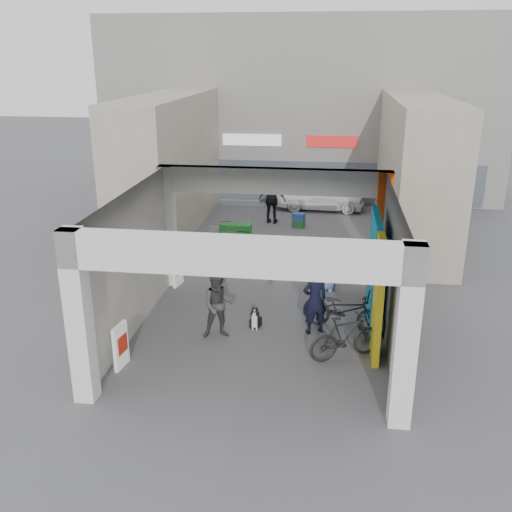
# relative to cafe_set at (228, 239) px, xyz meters

# --- Properties ---
(ground) EXTENTS (90.00, 90.00, 0.00)m
(ground) POSITION_rel_cafe_set_xyz_m (1.94, -5.53, -0.29)
(ground) COLOR #55555A
(ground) RESTS_ON ground
(arcade_canopy) EXTENTS (6.40, 6.45, 6.40)m
(arcade_canopy) POSITION_rel_cafe_set_xyz_m (2.48, -6.36, 2.02)
(arcade_canopy) COLOR silver
(arcade_canopy) RESTS_ON ground
(far_building) EXTENTS (18.00, 4.08, 8.00)m
(far_building) POSITION_rel_cafe_set_xyz_m (1.94, 8.46, 3.70)
(far_building) COLOR white
(far_building) RESTS_ON ground
(plaza_bldg_left) EXTENTS (2.00, 9.00, 5.00)m
(plaza_bldg_left) POSITION_rel_cafe_set_xyz_m (-2.56, 1.97, 2.21)
(plaza_bldg_left) COLOR #A7A08A
(plaza_bldg_left) RESTS_ON ground
(plaza_bldg_right) EXTENTS (2.00, 9.00, 5.00)m
(plaza_bldg_right) POSITION_rel_cafe_set_xyz_m (6.44, 1.97, 2.21)
(plaza_bldg_right) COLOR #A7A08A
(plaza_bldg_right) RESTS_ON ground
(bollard_left) EXTENTS (0.09, 0.09, 0.86)m
(bollard_left) POSITION_rel_cafe_set_xyz_m (0.44, -3.24, 0.14)
(bollard_left) COLOR gray
(bollard_left) RESTS_ON ground
(bollard_center) EXTENTS (0.09, 0.09, 0.85)m
(bollard_center) POSITION_rel_cafe_set_xyz_m (1.85, -3.10, 0.14)
(bollard_center) COLOR gray
(bollard_center) RESTS_ON ground
(bollard_right) EXTENTS (0.09, 0.09, 0.87)m
(bollard_right) POSITION_rel_cafe_set_xyz_m (3.52, -3.05, 0.15)
(bollard_right) COLOR gray
(bollard_right) RESTS_ON ground
(advert_board_near) EXTENTS (0.16, 0.56, 1.00)m
(advert_board_near) POSITION_rel_cafe_set_xyz_m (-0.81, -8.29, 0.22)
(advert_board_near) COLOR silver
(advert_board_near) RESTS_ON ground
(advert_board_far) EXTENTS (0.18, 0.56, 1.00)m
(advert_board_far) POSITION_rel_cafe_set_xyz_m (-0.81, -3.64, 0.22)
(advert_board_far) COLOR silver
(advert_board_far) RESTS_ON ground
(cafe_set) EXTENTS (1.34, 1.08, 0.81)m
(cafe_set) POSITION_rel_cafe_set_xyz_m (0.00, 0.00, 0.00)
(cafe_set) COLOR #A7A8AC
(cafe_set) RESTS_ON ground
(produce_stand) EXTENTS (1.31, 0.71, 0.87)m
(produce_stand) POSITION_rel_cafe_set_xyz_m (0.31, -0.27, 0.06)
(produce_stand) COLOR black
(produce_stand) RESTS_ON ground
(crate_stack) EXTENTS (0.52, 0.44, 0.56)m
(crate_stack) POSITION_rel_cafe_set_xyz_m (2.30, 2.70, -0.01)
(crate_stack) COLOR #185422
(crate_stack) RESTS_ON ground
(border_collie) EXTENTS (0.22, 0.43, 0.60)m
(border_collie) POSITION_rel_cafe_set_xyz_m (1.80, -6.08, -0.05)
(border_collie) COLOR black
(border_collie) RESTS_ON ground
(man_with_dog) EXTENTS (0.74, 0.64, 1.72)m
(man_with_dog) POSITION_rel_cafe_set_xyz_m (3.25, -6.12, 0.57)
(man_with_dog) COLOR black
(man_with_dog) RESTS_ON ground
(man_back_turned) EXTENTS (0.92, 0.79, 1.63)m
(man_back_turned) POSITION_rel_cafe_set_xyz_m (1.01, -6.63, 0.53)
(man_back_turned) COLOR #3C3B3E
(man_back_turned) RESTS_ON ground
(man_elderly) EXTENTS (0.81, 0.61, 1.50)m
(man_elderly) POSITION_rel_cafe_set_xyz_m (3.50, -3.39, 0.47)
(man_elderly) COLOR #6281BF
(man_elderly) RESTS_ON ground
(man_crates) EXTENTS (1.15, 0.62, 1.87)m
(man_crates) POSITION_rel_cafe_set_xyz_m (1.21, 3.16, 0.65)
(man_crates) COLOR black
(man_crates) RESTS_ON ground
(bicycle_front) EXTENTS (2.22, 1.39, 1.10)m
(bicycle_front) POSITION_rel_cafe_set_xyz_m (3.95, -5.91, 0.27)
(bicycle_front) COLOR black
(bicycle_front) RESTS_ON ground
(bicycle_rear) EXTENTS (1.77, 1.23, 1.05)m
(bicycle_rear) POSITION_rel_cafe_set_xyz_m (3.99, -7.27, 0.24)
(bicycle_rear) COLOR black
(bicycle_rear) RESTS_ON ground
(white_van) EXTENTS (3.85, 1.66, 1.30)m
(white_van) POSITION_rel_cafe_set_xyz_m (3.02, 5.50, 0.36)
(white_van) COLOR white
(white_van) RESTS_ON ground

